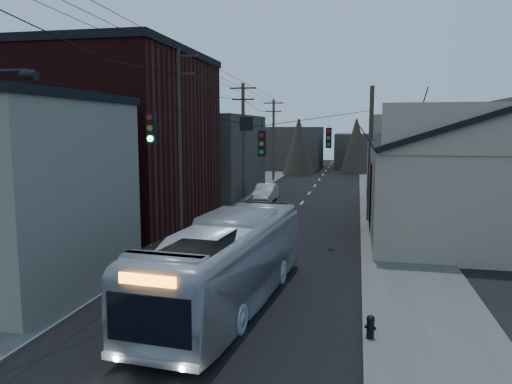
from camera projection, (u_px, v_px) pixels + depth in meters
road_surface at (299, 207)px, 37.52m from camera, size 9.00×110.00×0.02m
sidewalk_left at (216, 204)px, 38.80m from camera, size 4.00×110.00×0.12m
sidewalk_right at (388, 209)px, 36.23m from camera, size 4.00×110.00×0.12m
building_brick at (110, 144)px, 29.14m from camera, size 10.00×12.00×10.00m
building_left_far at (202, 155)px, 44.78m from camera, size 9.00×14.00×7.00m
warehouse at (507, 182)px, 29.74m from camera, size 16.16×20.60×7.73m
building_far_left at (286, 148)px, 72.33m from camera, size 10.00×12.00×6.00m
building_far_right at (377, 150)px, 74.67m from camera, size 12.00×14.00×5.00m
bare_tree at (402, 173)px, 26.05m from camera, size 0.40×0.40×7.20m
utility_lines at (241, 143)px, 31.81m from camera, size 11.24×45.28×10.50m
bus at (228, 263)px, 16.59m from camera, size 3.53×10.95×3.00m
parked_car at (266, 193)px, 40.36m from camera, size 1.55×4.28×1.41m
fire_hydrant at (370, 326)px, 13.90m from camera, size 0.33×0.23×0.67m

